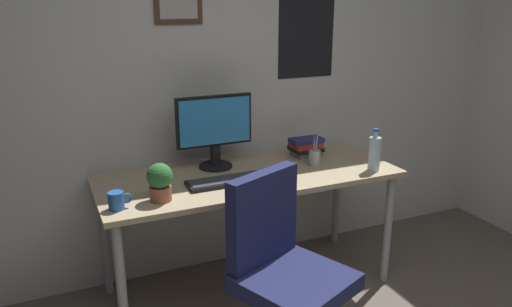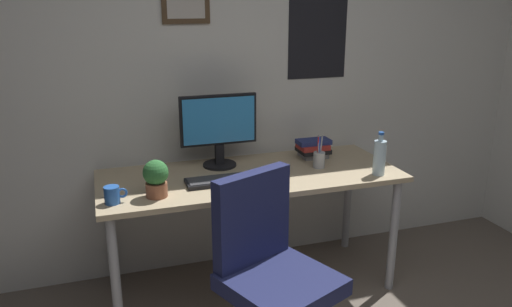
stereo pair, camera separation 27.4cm
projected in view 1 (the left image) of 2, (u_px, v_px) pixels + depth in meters
wall_back at (221, 67)px, 3.08m from camera, size 4.40×0.10×2.60m
desk at (249, 186)px, 2.89m from camera, size 1.73×0.69×0.74m
office_chair at (282, 264)px, 2.31m from camera, size 0.60×0.61×0.95m
monitor at (215, 128)px, 2.91m from camera, size 0.46×0.20×0.43m
keyboard at (226, 181)px, 2.72m from camera, size 0.43×0.15×0.03m
computer_mouse at (274, 172)px, 2.85m from camera, size 0.06×0.11×0.04m
water_bottle at (374, 153)px, 2.90m from camera, size 0.07×0.07×0.25m
coffee_mug_near at (117, 201)px, 2.37m from camera, size 0.11×0.08×0.09m
potted_plant at (160, 181)px, 2.46m from camera, size 0.13×0.13×0.19m
pen_cup at (314, 157)px, 3.00m from camera, size 0.07×0.07×0.20m
book_stack_left at (306, 147)px, 3.18m from camera, size 0.21×0.17×0.12m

